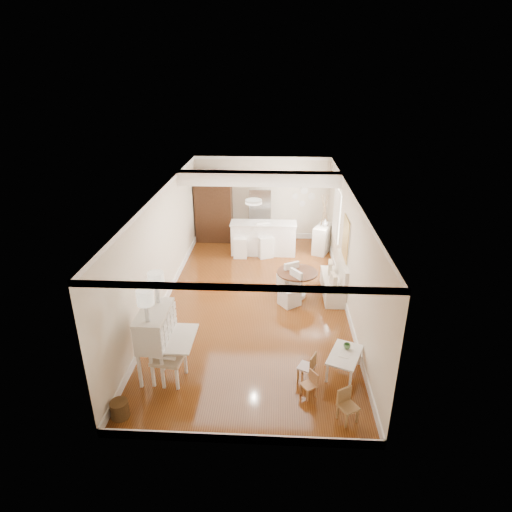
# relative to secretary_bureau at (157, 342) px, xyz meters

# --- Properties ---
(room) EXTENTS (9.00, 9.04, 2.82)m
(room) POSITION_rel_secretary_bureau_xyz_m (1.74, 3.14, 1.31)
(room) COLOR brown
(room) RESTS_ON ground
(secretary_bureau) EXTENTS (1.06, 1.08, 1.34)m
(secretary_bureau) POSITION_rel_secretary_bureau_xyz_m (0.00, 0.00, 0.00)
(secretary_bureau) COLOR silver
(secretary_bureau) RESTS_ON ground
(gustavian_armchair) EXTENTS (0.66, 0.66, 1.03)m
(gustavian_armchair) POSITION_rel_secretary_bureau_xyz_m (0.27, -0.24, -0.16)
(gustavian_armchair) COLOR white
(gustavian_armchair) RESTS_ON ground
(wicker_basket) EXTENTS (0.38, 0.38, 0.31)m
(wicker_basket) POSITION_rel_secretary_bureau_xyz_m (-0.35, -1.22, -0.52)
(wicker_basket) COLOR #493016
(wicker_basket) RESTS_ON ground
(kids_table) EXTENTS (0.82, 1.01, 0.44)m
(kids_table) POSITION_rel_secretary_bureau_xyz_m (3.55, 0.12, -0.45)
(kids_table) COLOR white
(kids_table) RESTS_ON ground
(kids_chair_a) EXTENTS (0.34, 0.34, 0.50)m
(kids_chair_a) POSITION_rel_secretary_bureau_xyz_m (2.84, -0.55, -0.42)
(kids_chair_a) COLOR #B57F52
(kids_chair_a) RESTS_ON ground
(kids_chair_b) EXTENTS (0.38, 0.38, 0.60)m
(kids_chair_b) POSITION_rel_secretary_bureau_xyz_m (2.82, -0.11, -0.37)
(kids_chair_b) COLOR #9E7547
(kids_chair_b) RESTS_ON ground
(kids_chair_c) EXTENTS (0.40, 0.40, 0.60)m
(kids_chair_c) POSITION_rel_secretary_bureau_xyz_m (3.45, -1.11, -0.37)
(kids_chair_c) COLOR #977044
(kids_chair_c) RESTS_ON ground
(banquette) EXTENTS (0.52, 1.60, 0.98)m
(banquette) POSITION_rel_secretary_bureau_xyz_m (3.69, 3.31, -0.18)
(banquette) COLOR silver
(banquette) RESTS_ON ground
(dining_table) EXTENTS (1.11, 1.11, 0.70)m
(dining_table) POSITION_rel_secretary_bureau_xyz_m (2.76, 3.13, -0.32)
(dining_table) COLOR #4F2B19
(dining_table) RESTS_ON ground
(slip_chair_near) EXTENTS (0.60, 0.60, 0.89)m
(slip_chair_near) POSITION_rel_secretary_bureau_xyz_m (2.56, 2.70, -0.23)
(slip_chair_near) COLOR white
(slip_chair_near) RESTS_ON ground
(slip_chair_far) EXTENTS (0.57, 0.58, 0.87)m
(slip_chair_far) POSITION_rel_secretary_bureau_xyz_m (2.52, 3.46, -0.23)
(slip_chair_far) COLOR white
(slip_chair_far) RESTS_ON ground
(breakfast_counter) EXTENTS (2.05, 0.65, 1.03)m
(breakfast_counter) POSITION_rel_secretary_bureau_xyz_m (1.80, 5.91, -0.16)
(breakfast_counter) COLOR white
(breakfast_counter) RESTS_ON ground
(bar_stool_left) EXTENTS (0.43, 0.43, 1.02)m
(bar_stool_left) POSITION_rel_secretary_bureau_xyz_m (1.10, 5.61, -0.16)
(bar_stool_left) COLOR white
(bar_stool_left) RESTS_ON ground
(bar_stool_right) EXTENTS (0.56, 0.56, 1.06)m
(bar_stool_right) POSITION_rel_secretary_bureau_xyz_m (1.85, 5.66, -0.14)
(bar_stool_right) COLOR silver
(bar_stool_right) RESTS_ON ground
(pantry_cabinet) EXTENTS (1.20, 0.60, 2.30)m
(pantry_cabinet) POSITION_rel_secretary_bureau_xyz_m (0.10, 6.99, 0.48)
(pantry_cabinet) COLOR #381E11
(pantry_cabinet) RESTS_ON ground
(fridge) EXTENTS (0.75, 0.65, 1.80)m
(fridge) POSITION_rel_secretary_bureau_xyz_m (2.00, 6.96, 0.23)
(fridge) COLOR silver
(fridge) RESTS_ON ground
(sideboard) EXTENTS (0.74, 1.01, 0.88)m
(sideboard) POSITION_rel_secretary_bureau_xyz_m (3.68, 6.16, -0.23)
(sideboard) COLOR silver
(sideboard) RESTS_ON ground
(pencil_cup) EXTENTS (0.14, 0.14, 0.11)m
(pencil_cup) POSITION_rel_secretary_bureau_xyz_m (3.61, 0.30, -0.18)
(pencil_cup) COLOR #558950
(pencil_cup) RESTS_ON kids_table
(branch_vase) EXTENTS (0.26, 0.26, 0.21)m
(branch_vase) POSITION_rel_secretary_bureau_xyz_m (3.72, 6.16, 0.32)
(branch_vase) COLOR silver
(branch_vase) RESTS_ON sideboard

